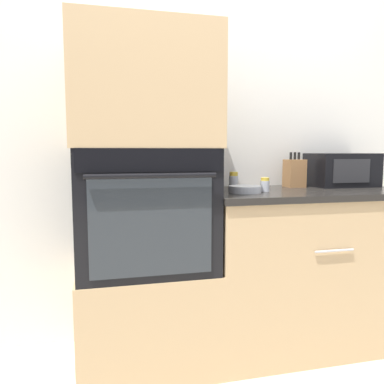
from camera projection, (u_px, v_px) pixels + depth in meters
name	position (u px, v px, depth m)	size (l,w,h in m)	color
ground_plane	(225.00, 383.00, 1.87)	(12.00, 12.00, 0.00)	beige
wall_back	(195.00, 135.00, 2.34)	(8.00, 0.05, 2.50)	silver
oven_cabinet_base	(146.00, 313.00, 2.05)	(0.71, 0.60, 0.54)	tan
wall_oven	(145.00, 208.00, 1.98)	(0.69, 0.64, 0.62)	black
oven_cabinet_upper	(143.00, 91.00, 1.92)	(0.71, 0.60, 0.59)	tan
counter_unit	(302.00, 266.00, 2.24)	(1.18, 0.63, 0.93)	tan
microwave	(341.00, 170.00, 2.39)	(0.40, 0.27, 0.21)	black
knife_block	(294.00, 173.00, 2.34)	(0.11, 0.11, 0.22)	olive
bowl	(245.00, 189.00, 2.03)	(0.18, 0.18, 0.04)	silver
condiment_jar_near	(234.00, 181.00, 2.18)	(0.05, 0.05, 0.10)	silver
condiment_jar_mid	(265.00, 185.00, 2.08)	(0.05, 0.05, 0.08)	silver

